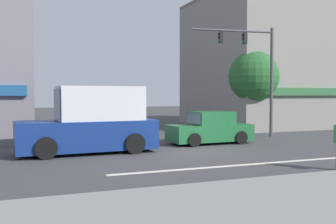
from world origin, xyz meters
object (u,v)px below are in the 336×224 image
object	(u,v)px
traffic_light_mast	(256,63)
sedan_parked_curbside	(210,129)
street_tree	(254,77)
utility_pole_far_right	(263,63)
sedan_crossing_rightbound	(102,121)
box_truck_crossing_leftbound	(92,123)

from	to	relation	value
traffic_light_mast	sedan_parked_curbside	bearing A→B (deg)	-155.78
street_tree	utility_pole_far_right	distance (m)	1.16
utility_pole_far_right	sedan_crossing_rightbound	world-z (taller)	utility_pole_far_right
utility_pole_far_right	sedan_crossing_rightbound	bearing A→B (deg)	160.97
sedan_crossing_rightbound	sedan_parked_curbside	distance (m)	8.32
street_tree	traffic_light_mast	size ratio (longest dim) A/B	0.83
sedan_crossing_rightbound	sedan_parked_curbside	size ratio (longest dim) A/B	1.01
sedan_crossing_rightbound	street_tree	bearing A→B (deg)	-20.57
utility_pole_far_right	sedan_parked_curbside	distance (m)	8.10
traffic_light_mast	sedan_crossing_rightbound	xyz separation A→B (m)	(-7.59, 5.70, -3.46)
sedan_parked_curbside	traffic_light_mast	bearing A→B (deg)	24.22
street_tree	box_truck_crossing_leftbound	world-z (taller)	street_tree
traffic_light_mast	box_truck_crossing_leftbound	distance (m)	10.57
sedan_parked_curbside	box_truck_crossing_leftbound	bearing A→B (deg)	-170.75
traffic_light_mast	street_tree	bearing A→B (deg)	58.75
utility_pole_far_right	traffic_light_mast	size ratio (longest dim) A/B	1.39
utility_pole_far_right	sedan_crossing_rightbound	size ratio (longest dim) A/B	2.07
box_truck_crossing_leftbound	sedan_crossing_rightbound	xyz separation A→B (m)	(2.20, 8.39, -0.54)
street_tree	sedan_crossing_rightbound	size ratio (longest dim) A/B	1.24
street_tree	sedan_crossing_rightbound	xyz separation A→B (m)	(-9.00, 3.38, -2.84)
box_truck_crossing_leftbound	sedan_parked_curbside	world-z (taller)	box_truck_crossing_leftbound
traffic_light_mast	sedan_parked_curbside	xyz separation A→B (m)	(-3.80, -1.71, -3.46)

